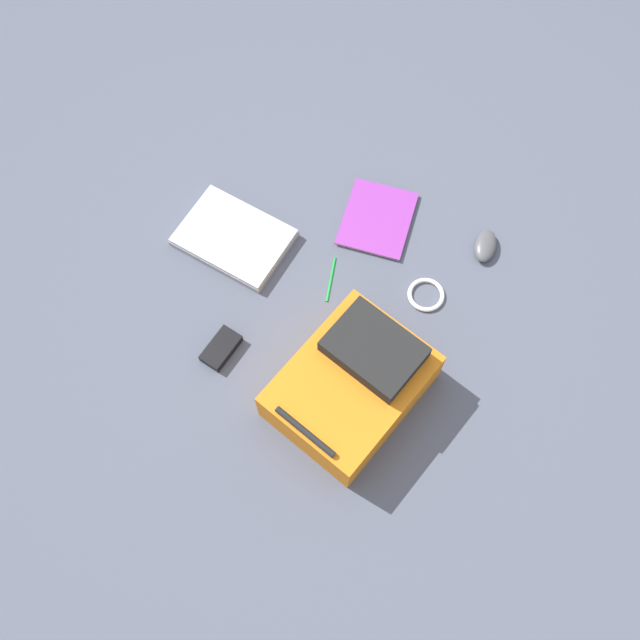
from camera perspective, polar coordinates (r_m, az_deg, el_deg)
The scene contains 8 objects.
ground_plane at distance 2.03m, azimuth -0.64°, elevation -0.19°, with size 3.55×3.55×0.00m, color #4C5160.
backpack at distance 1.88m, azimuth 2.57°, elevation -4.93°, with size 0.37×0.44×0.19m.
laptop at distance 2.14m, azimuth -6.71°, elevation 6.39°, with size 0.32×0.23×0.03m.
book_blue at distance 2.18m, azimuth 4.47°, elevation 7.84°, with size 0.24×0.27×0.01m.
computer_mouse at distance 2.17m, azimuth 12.74°, elevation 5.65°, with size 0.06×0.11×0.03m, color #4C4C51.
cable_coil at distance 2.07m, azimuth 8.25°, elevation 1.95°, with size 0.10×0.10×0.01m, color silver.
power_brick at distance 2.00m, azimuth -7.71°, elevation -2.21°, with size 0.06×0.11×0.03m, color black.
pen_black at distance 2.08m, azimuth 0.87°, elevation 3.21°, with size 0.01×0.01×0.14m, color #198C33.
Camera 1 is at (-0.40, 0.68, 1.86)m, focal length 41.12 mm.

